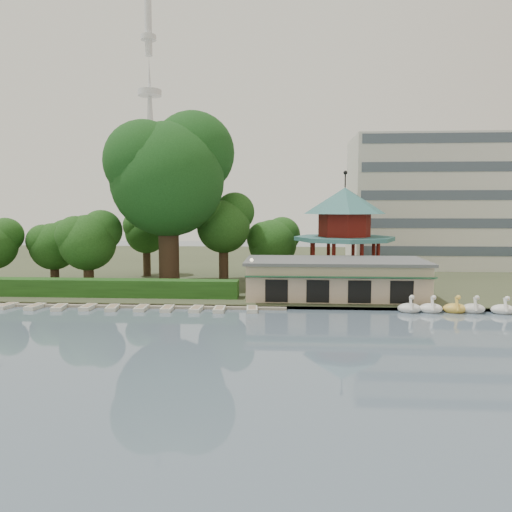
# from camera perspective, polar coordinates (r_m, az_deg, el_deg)

# --- Properties ---
(ground_plane) EXTENTS (220.00, 220.00, 0.00)m
(ground_plane) POSITION_cam_1_polar(r_m,az_deg,el_deg) (31.92, -5.84, -12.18)
(ground_plane) COLOR slate
(ground_plane) RESTS_ON ground
(shore) EXTENTS (220.00, 70.00, 0.40)m
(shore) POSITION_cam_1_polar(r_m,az_deg,el_deg) (82.67, 0.16, -0.99)
(shore) COLOR #424930
(shore) RESTS_ON ground
(embankment) EXTENTS (220.00, 0.60, 0.30)m
(embankment) POSITION_cam_1_polar(r_m,az_deg,el_deg) (48.49, -2.43, -5.78)
(embankment) COLOR gray
(embankment) RESTS_ON ground
(dock) EXTENTS (34.00, 1.60, 0.24)m
(dock) POSITION_cam_1_polar(r_m,az_deg,el_deg) (51.09, -16.00, -5.44)
(dock) COLOR gray
(dock) RESTS_ON ground
(boathouse) EXTENTS (18.60, 9.39, 3.90)m
(boathouse) POSITION_cam_1_polar(r_m,az_deg,el_deg) (52.67, 9.01, -2.48)
(boathouse) COLOR #C7AB91
(boathouse) RESTS_ON shore
(pavilion) EXTENTS (12.40, 12.40, 13.50)m
(pavilion) POSITION_cam_1_polar(r_m,az_deg,el_deg) (62.37, 10.08, 3.48)
(pavilion) COLOR #C7AB91
(pavilion) RESTS_ON shore
(office_building) EXTENTS (38.00, 18.00, 20.00)m
(office_building) POSITION_cam_1_polar(r_m,az_deg,el_deg) (83.61, 23.07, 5.19)
(office_building) COLOR silver
(office_building) RESTS_ON shore
(broadcast_tower) EXTENTS (8.00, 8.00, 96.00)m
(broadcast_tower) POSITION_cam_1_polar(r_m,az_deg,el_deg) (178.03, -11.97, 13.35)
(broadcast_tower) COLOR silver
(broadcast_tower) RESTS_ON ground
(hedge) EXTENTS (30.00, 2.00, 1.80)m
(hedge) POSITION_cam_1_polar(r_m,az_deg,el_deg) (54.98, -17.83, -3.47)
(hedge) COLOR #225019
(hedge) RESTS_ON shore
(lamp_post) EXTENTS (0.36, 0.36, 4.28)m
(lamp_post) POSITION_cam_1_polar(r_m,az_deg,el_deg) (49.51, -0.50, -1.79)
(lamp_post) COLOR black
(lamp_post) RESTS_ON shore
(big_tree) EXTENTS (14.62, 13.63, 20.73)m
(big_tree) POSITION_cam_1_polar(r_m,az_deg,el_deg) (59.97, -9.86, 9.59)
(big_tree) COLOR #3A281C
(big_tree) RESTS_ON shore
(small_trees) EXTENTS (39.65, 16.59, 11.18)m
(small_trees) POSITION_cam_1_polar(r_m,az_deg,el_deg) (63.85, -12.38, 2.33)
(small_trees) COLOR #3A281C
(small_trees) RESTS_ON shore
(swan_boats) EXTENTS (18.78, 2.10, 1.92)m
(swan_boats) POSITION_cam_1_polar(r_m,az_deg,el_deg) (51.27, 26.17, -5.45)
(swan_boats) COLOR white
(swan_boats) RESTS_ON ground
(moored_rowboats) EXTENTS (29.87, 2.79, 0.36)m
(moored_rowboats) POSITION_cam_1_polar(r_m,az_deg,el_deg) (50.04, -17.32, -5.64)
(moored_rowboats) COLOR silver
(moored_rowboats) RESTS_ON ground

